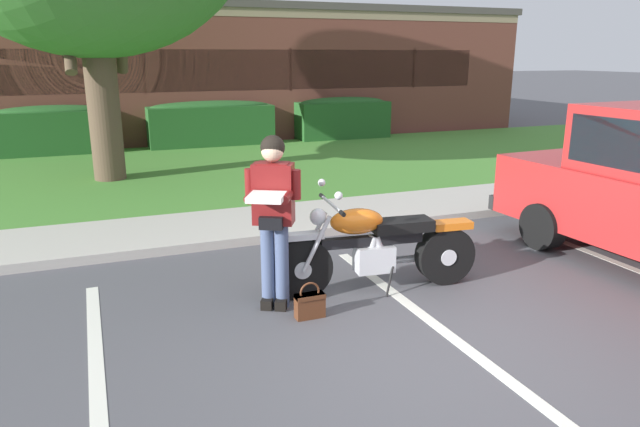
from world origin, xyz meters
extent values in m
plane|color=#4C4C51|center=(0.00, 0.00, 0.00)|extent=(140.00, 140.00, 0.00)
cube|color=#B7B2A8|center=(0.00, 3.26, 0.06)|extent=(60.00, 0.20, 0.12)
cube|color=#B7B2A8|center=(0.00, 4.11, 0.04)|extent=(60.00, 1.50, 0.08)
cube|color=#478433|center=(0.00, 8.39, 0.03)|extent=(60.00, 7.06, 0.06)
cube|color=silver|center=(-2.85, 0.20, 0.00)|extent=(0.16, 4.40, 0.01)
cube|color=silver|center=(0.10, 0.20, 0.00)|extent=(0.16, 4.40, 0.01)
cylinder|color=black|center=(-0.85, 1.33, 0.32)|extent=(0.65, 0.17, 0.64)
cylinder|color=silver|center=(-0.85, 1.33, 0.32)|extent=(0.19, 0.14, 0.18)
cylinder|color=black|center=(0.74, 1.16, 0.32)|extent=(0.66, 0.25, 0.64)
cylinder|color=silver|center=(0.74, 1.16, 0.32)|extent=(0.20, 0.22, 0.18)
cube|color=silver|center=(-0.85, 1.33, 0.67)|extent=(0.45, 0.19, 0.06)
cube|color=orange|center=(0.79, 1.15, 0.66)|extent=(0.46, 0.25, 0.08)
cylinder|color=silver|center=(-0.72, 1.23, 0.60)|extent=(0.31, 0.08, 0.58)
cylinder|color=silver|center=(-0.71, 1.39, 0.60)|extent=(0.31, 0.08, 0.58)
sphere|color=silver|center=(-0.68, 1.31, 0.86)|extent=(0.17, 0.17, 0.17)
cylinder|color=silver|center=(-0.54, 1.29, 0.98)|extent=(0.11, 0.72, 0.03)
cylinder|color=black|center=(-0.58, 0.94, 0.98)|extent=(0.05, 0.10, 0.04)
cylinder|color=black|center=(-0.50, 1.65, 0.98)|extent=(0.05, 0.10, 0.04)
sphere|color=silver|center=(-0.59, 1.00, 1.14)|extent=(0.08, 0.08, 0.08)
sphere|color=silver|center=(-0.53, 1.59, 1.14)|extent=(0.08, 0.08, 0.08)
cube|color=black|center=(-0.10, 1.25, 0.56)|extent=(1.10, 0.22, 0.10)
ellipsoid|color=orange|center=(-0.27, 1.26, 0.78)|extent=(0.59, 0.38, 0.26)
cube|color=black|center=(0.22, 1.21, 0.70)|extent=(0.67, 0.35, 0.12)
cube|color=silver|center=(-0.07, 1.24, 0.36)|extent=(0.42, 0.28, 0.28)
cylinder|color=silver|center=(-0.11, 1.25, 0.52)|extent=(0.19, 0.14, 0.21)
cylinder|color=silver|center=(-0.04, 1.24, 0.52)|extent=(0.19, 0.14, 0.21)
cylinder|color=silver|center=(0.31, 1.34, 0.26)|extent=(0.61, 0.14, 0.08)
cylinder|color=silver|center=(0.51, 1.32, 0.26)|extent=(0.61, 0.14, 0.08)
cylinder|color=black|center=(0.03, 1.07, 0.15)|extent=(0.13, 0.11, 0.30)
cube|color=black|center=(-1.11, 1.19, 0.05)|extent=(0.21, 0.26, 0.10)
cube|color=black|center=(-1.23, 1.26, 0.05)|extent=(0.21, 0.26, 0.10)
cylinder|color=#47567A|center=(-1.10, 1.21, 0.43)|extent=(0.14, 0.14, 0.86)
cylinder|color=#47567A|center=(-1.22, 1.28, 0.43)|extent=(0.14, 0.14, 0.86)
cube|color=maroon|center=(-1.16, 1.24, 1.15)|extent=(0.44, 0.37, 0.58)
cube|color=maroon|center=(-1.16, 1.24, 1.42)|extent=(0.36, 0.32, 0.06)
sphere|color=beige|center=(-1.16, 1.24, 1.56)|extent=(0.21, 0.21, 0.21)
sphere|color=black|center=(-1.15, 1.26, 1.59)|extent=(0.23, 0.23, 0.23)
cube|color=black|center=(-1.22, 1.13, 0.90)|extent=(0.24, 0.19, 0.12)
cylinder|color=maroon|center=(-1.09, 1.03, 1.17)|extent=(0.24, 0.34, 0.09)
cylinder|color=maroon|center=(-1.37, 1.18, 1.17)|extent=(0.24, 0.34, 0.09)
cylinder|color=maroon|center=(-0.97, 1.12, 1.25)|extent=(0.10, 0.10, 0.28)
cylinder|color=maroon|center=(-1.36, 1.33, 1.25)|extent=(0.10, 0.10, 0.28)
cube|color=white|center=(-1.30, 0.98, 1.19)|extent=(0.43, 0.43, 0.05)
cube|color=#562D19|center=(-0.93, 0.87, 0.12)|extent=(0.28, 0.12, 0.24)
cube|color=#562D19|center=(-0.93, 0.87, 0.22)|extent=(0.28, 0.13, 0.04)
torus|color=#562D19|center=(-0.93, 0.87, 0.26)|extent=(0.20, 0.02, 0.20)
cube|color=black|center=(3.47, 1.37, 1.44)|extent=(1.57, 0.32, 0.51)
cube|color=black|center=(3.40, 2.67, 0.40)|extent=(1.90, 0.20, 0.20)
cylinder|color=black|center=(2.56, 1.69, 0.30)|extent=(0.27, 0.61, 0.60)
cylinder|color=black|center=(4.34, 1.79, 0.30)|extent=(0.27, 0.61, 0.60)
cylinder|color=brown|center=(-2.47, 8.02, 1.32)|extent=(0.60, 0.60, 2.64)
cylinder|color=brown|center=(-2.05, 8.02, 2.67)|extent=(0.21, 1.01, 1.23)
cylinder|color=brown|center=(-2.96, 8.02, 2.81)|extent=(0.21, 1.15, 1.51)
cube|color=#235623|center=(-3.59, 11.73, 0.55)|extent=(2.72, 0.90, 1.10)
ellipsoid|color=#235623|center=(-3.59, 11.73, 1.10)|extent=(2.59, 0.84, 0.28)
cube|color=#235623|center=(0.26, 11.73, 0.55)|extent=(3.31, 0.90, 1.10)
ellipsoid|color=#235623|center=(0.26, 11.73, 1.10)|extent=(3.15, 0.84, 0.28)
cube|color=#235623|center=(4.12, 11.73, 0.55)|extent=(2.71, 0.90, 1.10)
ellipsoid|color=#235623|center=(4.12, 11.73, 1.10)|extent=(2.58, 0.84, 0.28)
cube|color=brown|center=(-1.34, 17.42, 1.83)|extent=(23.57, 10.56, 3.65)
cube|color=#998466|center=(-1.34, 12.18, 3.53)|extent=(23.57, 0.10, 0.24)
cube|color=#4C4742|center=(-1.34, 17.42, 3.75)|extent=(23.80, 10.66, 0.20)
cube|color=#1E282D|center=(-1.34, 12.17, 2.01)|extent=(20.03, 0.06, 1.10)
cube|color=brown|center=(-1.34, 12.16, 2.01)|extent=(0.08, 0.04, 1.20)
cube|color=brown|center=(2.67, 12.16, 2.01)|extent=(0.08, 0.04, 1.20)
cube|color=brown|center=(6.67, 12.16, 2.01)|extent=(0.08, 0.04, 1.20)
cube|color=#473323|center=(3.37, 12.18, 1.05)|extent=(1.00, 0.08, 2.10)
camera|label=1|loc=(-2.68, -3.87, 2.42)|focal=32.42mm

